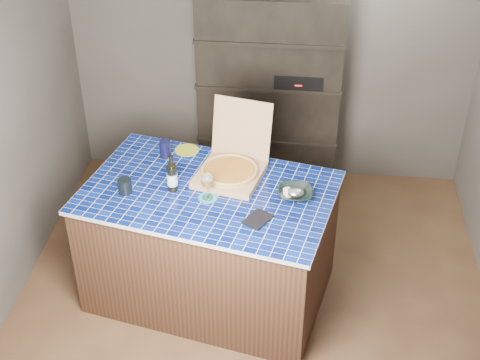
# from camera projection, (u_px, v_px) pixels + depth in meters

# --- Properties ---
(room) EXTENTS (3.50, 3.50, 3.50)m
(room) POSITION_uv_depth(u_px,v_px,m) (254.00, 155.00, 4.30)
(room) COLOR brown
(room) RESTS_ON ground
(shelving_unit) EXTENTS (1.20, 0.41, 1.80)m
(shelving_unit) POSITION_uv_depth(u_px,v_px,m) (269.00, 95.00, 5.76)
(shelving_unit) COLOR black
(shelving_unit) RESTS_ON floor
(kitchen_island) EXTENTS (1.87, 1.41, 0.92)m
(kitchen_island) POSITION_uv_depth(u_px,v_px,m) (210.00, 243.00, 4.80)
(kitchen_island) COLOR #3F2A18
(kitchen_island) RESTS_ON floor
(pizza_box) EXTENTS (0.54, 0.61, 0.47)m
(pizza_box) POSITION_uv_depth(u_px,v_px,m) (231.00, 168.00, 4.65)
(pizza_box) COLOR tan
(pizza_box) RESTS_ON kitchen_island
(mead_bottle) EXTENTS (0.07, 0.07, 0.27)m
(mead_bottle) POSITION_uv_depth(u_px,v_px,m) (172.00, 177.00, 4.49)
(mead_bottle) COLOR black
(mead_bottle) RESTS_ON kitchen_island
(teal_trivet) EXTENTS (0.13, 0.13, 0.01)m
(teal_trivet) POSITION_uv_depth(u_px,v_px,m) (208.00, 198.00, 4.47)
(teal_trivet) COLOR teal
(teal_trivet) RESTS_ON kitchen_island
(wine_glass) EXTENTS (0.09, 0.09, 0.19)m
(wine_glass) POSITION_uv_depth(u_px,v_px,m) (207.00, 181.00, 4.39)
(wine_glass) COLOR white
(wine_glass) RESTS_ON teal_trivet
(tumbler) EXTENTS (0.09, 0.09, 0.10)m
(tumbler) POSITION_uv_depth(u_px,v_px,m) (125.00, 186.00, 4.50)
(tumbler) COLOR black
(tumbler) RESTS_ON kitchen_island
(dvd_case) EXTENTS (0.21, 0.22, 0.01)m
(dvd_case) POSITION_uv_depth(u_px,v_px,m) (258.00, 219.00, 4.26)
(dvd_case) COLOR black
(dvd_case) RESTS_ON kitchen_island
(bowl) EXTENTS (0.25, 0.25, 0.06)m
(bowl) POSITION_uv_depth(u_px,v_px,m) (295.00, 194.00, 4.46)
(bowl) COLOR black
(bowl) RESTS_ON kitchen_island
(foil_contents) EXTENTS (0.12, 0.10, 0.06)m
(foil_contents) POSITION_uv_depth(u_px,v_px,m) (295.00, 192.00, 4.46)
(foil_contents) COLOR #B9BAC5
(foil_contents) RESTS_ON bowl
(white_jar) EXTENTS (0.06, 0.06, 0.05)m
(white_jar) POSITION_uv_depth(u_px,v_px,m) (288.00, 193.00, 4.47)
(white_jar) COLOR white
(white_jar) RESTS_ON kitchen_island
(navy_cup) EXTENTS (0.08, 0.08, 0.13)m
(navy_cup) POSITION_uv_depth(u_px,v_px,m) (165.00, 149.00, 4.87)
(navy_cup) COLOR black
(navy_cup) RESTS_ON kitchen_island
(green_trivet) EXTENTS (0.18, 0.18, 0.01)m
(green_trivet) POSITION_uv_depth(u_px,v_px,m) (187.00, 150.00, 4.97)
(green_trivet) COLOR #9CA323
(green_trivet) RESTS_ON kitchen_island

